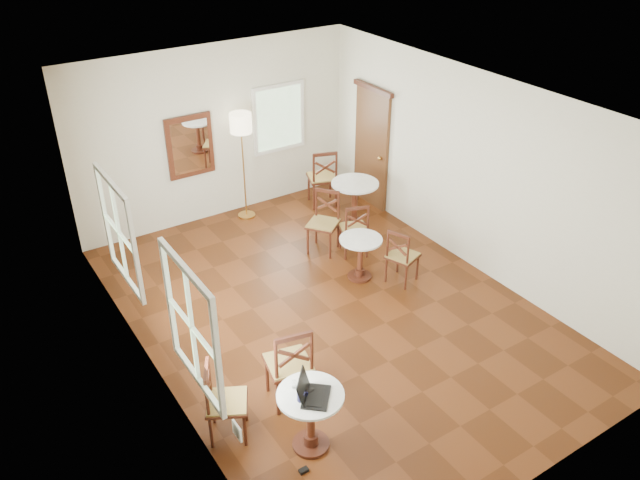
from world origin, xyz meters
The scene contains 17 objects.
ground centered at (0.00, 0.00, 0.00)m, with size 7.00×7.00×0.00m, color #52250E.
room_shell centered at (-0.06, 0.27, 1.89)m, with size 5.02×7.02×3.01m.
cafe_table_near centered at (-1.55, -1.89, 0.46)m, with size 0.70×0.70×0.75m.
cafe_table_mid centered at (0.83, 0.47, 0.42)m, with size 0.64×0.64×0.67m.
cafe_table_back centered at (1.67, 1.79, 0.52)m, with size 0.79×0.79×0.84m.
chair_near_a centered at (-1.38, -1.17, 0.54)m, with size 0.59×0.59×1.08m.
chair_near_b centered at (-2.22, -1.24, 0.47)m, with size 0.59×0.59×0.95m.
chair_mid_a centered at (1.15, 1.07, 0.46)m, with size 0.55×0.55×0.92m.
chair_mid_b centered at (1.27, 0.04, 0.45)m, with size 0.53×0.53×0.90m.
chair_back_a centered at (1.69, 2.80, 0.54)m, with size 0.64×0.64×1.09m.
chair_back_b centered at (0.82, 1.44, 0.50)m, with size 0.65×0.65×1.00m.
floor_lamp centered at (0.30, 3.15, 1.61)m, with size 0.37×0.37×1.90m.
laptop centered at (-1.57, -1.93, 0.81)m, with size 0.47×0.47×0.26m.
mouse centered at (-1.53, -1.86, 0.76)m, with size 0.10×0.06×0.04m, color black.
navy_mug centered at (-1.67, -1.91, 0.79)m, with size 0.13×0.08×0.10m.
water_glass centered at (-1.63, -1.72, 0.79)m, with size 0.05×0.05×0.09m, color white.
power_adapter centered at (-1.80, -2.14, 0.02)m, with size 0.10×0.06×0.04m, color black.
Camera 1 is at (-4.11, -6.01, 5.43)m, focal length 36.07 mm.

